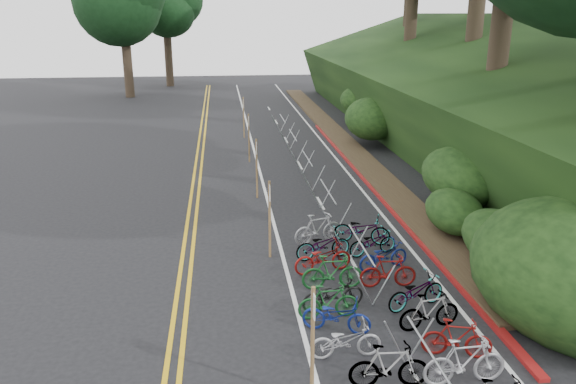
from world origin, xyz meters
TOP-DOWN VIEW (x-y plane):
  - ground at (0.00, 0.00)m, footprint 120.00×120.00m
  - road_markings at (0.63, 10.10)m, footprint 7.47×80.00m
  - red_curb at (5.70, 12.00)m, footprint 0.25×28.00m
  - embankment at (12.96, 19.04)m, footprint 14.30×48.14m
  - bike_rack_front at (3.05, -2.37)m, footprint 1.12×2.93m
  - bike_racks_rest at (3.00, 13.00)m, footprint 1.14×23.00m
  - signpost_near at (0.81, -1.95)m, footprint 0.08×0.40m
  - signposts_rest at (0.60, 14.00)m, footprint 0.08×18.40m
  - bike_front at (1.72, 1.11)m, footprint 0.50×1.57m
  - bike_valet at (2.99, 1.73)m, footprint 3.43×10.71m

SIDE VIEW (x-z plane):
  - ground at x=0.00m, z-range 0.00..0.00m
  - road_markings at x=0.63m, z-range 0.00..0.01m
  - red_curb at x=5.70m, z-range 0.00..0.10m
  - bike_front at x=1.72m, z-range 0.00..0.93m
  - bike_valet at x=2.99m, z-range -0.06..1.01m
  - bike_rack_front at x=3.05m, z-range 0.26..1.39m
  - bike_racks_rest at x=3.00m, z-range 0.27..1.44m
  - signpost_near at x=0.81m, z-range 0.18..2.67m
  - signposts_rest at x=0.60m, z-range 0.18..2.68m
  - embankment at x=12.96m, z-range -1.99..7.12m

